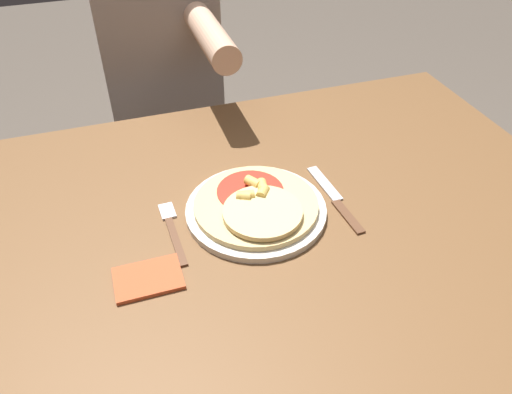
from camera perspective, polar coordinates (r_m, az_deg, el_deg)
dining_table at (r=1.02m, az=3.25°, el=-7.36°), size 1.25×0.97×0.77m
plate at (r=0.97m, az=0.00°, el=-1.51°), size 0.27×0.27×0.01m
pizza at (r=0.95m, az=0.11°, el=-0.91°), size 0.24×0.24×0.04m
fork at (r=0.95m, az=-9.55°, el=-3.56°), size 0.03×0.18×0.00m
knife at (r=1.01m, az=9.08°, el=-0.24°), size 0.03×0.22×0.00m
napkin at (r=0.87m, az=-12.22°, el=-9.08°), size 0.11×0.08×0.01m
person_diner at (r=1.57m, az=-10.55°, el=13.12°), size 0.33×0.52×1.26m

